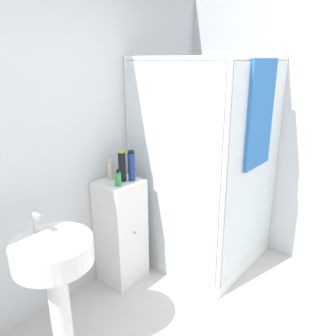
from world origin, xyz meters
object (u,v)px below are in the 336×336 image
at_px(shampoo_bottle_blue, 132,166).
at_px(lotion_bottle_white, 111,171).
at_px(sink, 55,267).
at_px(soap_dispenser, 118,179).
at_px(shampoo_bottle_tall_black, 122,166).

height_order(shampoo_bottle_blue, lotion_bottle_white, shampoo_bottle_blue).
distance_m(sink, soap_dispenser, 0.83).
height_order(sink, lotion_bottle_white, lotion_bottle_white).
bearing_deg(soap_dispenser, sink, -163.62).
height_order(soap_dispenser, shampoo_bottle_tall_black, shampoo_bottle_tall_black).
height_order(sink, shampoo_bottle_tall_black, shampoo_bottle_tall_black).
bearing_deg(soap_dispenser, shampoo_bottle_tall_black, 28.11).
xyz_separation_m(sink, shampoo_bottle_blue, (0.89, 0.22, 0.37)).
xyz_separation_m(shampoo_bottle_blue, lotion_bottle_white, (-0.09, 0.16, -0.05)).
bearing_deg(shampoo_bottle_tall_black, shampoo_bottle_blue, -41.71).
xyz_separation_m(sink, shampoo_bottle_tall_black, (0.84, 0.27, 0.38)).
relative_size(shampoo_bottle_tall_black, lotion_bottle_white, 1.48).
distance_m(shampoo_bottle_tall_black, shampoo_bottle_blue, 0.08).
height_order(sink, soap_dispenser, soap_dispenser).
bearing_deg(lotion_bottle_white, shampoo_bottle_blue, -59.51).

